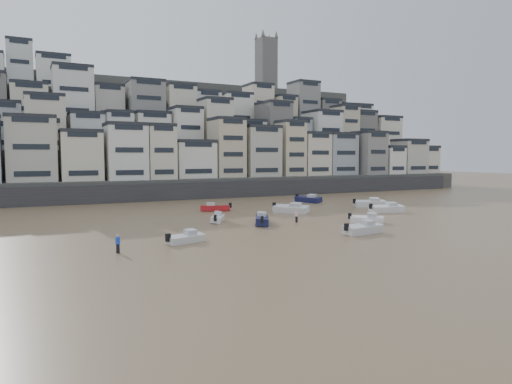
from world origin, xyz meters
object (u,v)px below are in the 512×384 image
boat_g (370,202)px  person_pink (297,216)px  boat_c (262,218)px  boat_e (291,208)px  boat_b (367,218)px  boat_d (387,207)px  person_blue (118,244)px  boat_j (186,237)px  boat_f (218,217)px  boat_i (308,198)px  boat_a (363,227)px  boat_h (215,207)px

boat_g → person_pink: person_pink is taller
boat_c → boat_e: size_ratio=0.92×
boat_b → boat_d: size_ratio=0.79×
boat_e → boat_g: (16.64, 1.08, -0.01)m
boat_e → person_pink: (-4.42, -8.80, 0.05)m
boat_e → person_blue: bearing=-93.3°
boat_c → boat_j: (-12.84, -7.88, -0.15)m
boat_b → boat_g: size_ratio=0.78×
person_blue → boat_f: bearing=42.6°
boat_i → person_pink: size_ratio=3.40×
boat_c → person_blue: bearing=142.9°
boat_e → boat_j: boat_e is taller
boat_b → boat_g: 19.49m
boat_a → boat_h: boat_a is taller
boat_i → person_pink: bearing=-55.2°
boat_e → boat_i: size_ratio=1.02×
boat_g → boat_i: size_ratio=1.01×
boat_g → boat_b: bearing=-112.4°
boat_a → boat_h: size_ratio=1.08×
boat_a → boat_j: boat_a is taller
boat_f → boat_a: bearing=-115.8°
boat_f → person_pink: (9.22, -5.21, 0.25)m
boat_h → boat_d: bearing=169.9°
boat_d → boat_h: bearing=160.1°
boat_f → boat_h: boat_h is taller
boat_d → boat_i: bearing=108.3°
boat_e → boat_a: bearing=-41.9°
boat_f → boat_g: boat_g is taller
boat_f → boat_b: bearing=-90.0°
boat_i → boat_g: bearing=4.4°
boat_j → person_blue: person_blue is taller
boat_a → boat_d: size_ratio=0.94×
boat_e → boat_f: 14.11m
boat_d → boat_g: bearing=80.4°
boat_d → person_pink: bearing=-160.0°
boat_a → boat_h: bearing=95.6°
boat_g → boat_h: boat_g is taller
boat_a → boat_f: bearing=116.3°
boat_b → boat_c: boat_c is taller
boat_d → boat_e: boat_e is taller
boat_c → boat_f: bearing=70.7°
boat_g → person_blue: size_ratio=3.44×
boat_a → boat_j: 20.05m
boat_b → boat_f: bearing=-168.4°
boat_j → person_blue: bearing=177.2°
boat_g → person_pink: (-21.06, -9.87, 0.05)m
boat_a → boat_j: (-19.68, 3.86, -0.15)m
boat_a → boat_f: size_ratio=1.23×
boat_a → boat_h: 28.80m
boat_g → boat_h: 26.92m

